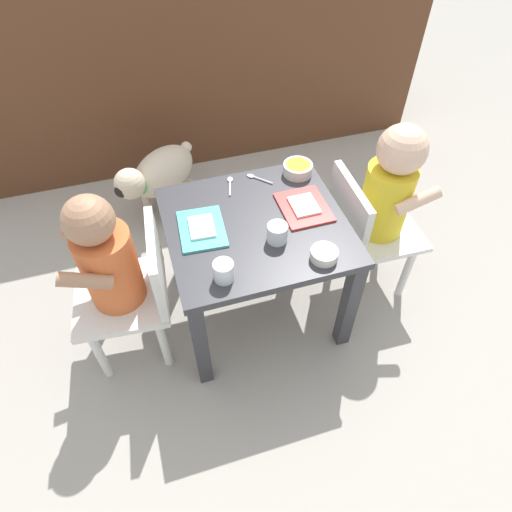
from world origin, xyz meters
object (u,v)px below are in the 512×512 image
at_px(water_cup_left, 224,272).
at_px(seated_child_right, 384,196).
at_px(spoon_by_left_tray, 257,178).
at_px(spoon_by_right_tray, 230,184).
at_px(dining_table, 256,241).
at_px(food_tray_right, 304,207).
at_px(food_tray_left, 202,228).
at_px(seated_child_left, 114,266).
at_px(water_cup_right, 277,234).
at_px(dog, 159,174).
at_px(veggie_bowl_near, 324,254).
at_px(cereal_bowl_right_side, 298,169).

bearing_deg(water_cup_left, seated_child_right, 17.03).
relative_size(spoon_by_left_tray, spoon_by_right_tray, 0.82).
distance_m(dining_table, food_tray_right, 0.19).
relative_size(dining_table, food_tray_left, 2.93).
relative_size(seated_child_left, seated_child_right, 0.98).
xyz_separation_m(water_cup_right, spoon_by_right_tray, (-0.07, 0.29, -0.02)).
bearing_deg(food_tray_right, dog, 123.41).
bearing_deg(seated_child_left, seated_child_right, 1.92).
bearing_deg(food_tray_right, spoon_by_right_tray, 136.82).
bearing_deg(food_tray_left, food_tray_right, 0.00).
xyz_separation_m(water_cup_left, spoon_by_left_tray, (0.21, 0.39, -0.02)).
bearing_deg(water_cup_right, spoon_by_left_tray, 84.45).
bearing_deg(spoon_by_right_tray, dog, 116.02).
distance_m(food_tray_left, spoon_by_left_tray, 0.30).
xyz_separation_m(seated_child_right, veggie_bowl_near, (-0.29, -0.19, 0.02)).
height_order(food_tray_left, food_tray_right, same).
bearing_deg(dog, food_tray_left, -83.15).
distance_m(seated_child_left, food_tray_right, 0.60).
bearing_deg(dining_table, water_cup_left, -129.03).
distance_m(seated_child_left, seated_child_right, 0.87).
bearing_deg(spoon_by_left_tray, veggie_bowl_near, -79.33).
height_order(veggie_bowl_near, spoon_by_left_tray, veggie_bowl_near).
distance_m(water_cup_left, veggie_bowl_near, 0.29).
bearing_deg(dining_table, spoon_by_left_tray, 71.95).
distance_m(seated_child_left, water_cup_right, 0.48).
relative_size(seated_child_right, water_cup_right, 11.09).
distance_m(dog, food_tray_right, 0.77).
height_order(dog, water_cup_left, water_cup_left).
bearing_deg(seated_child_right, food_tray_left, 177.80).
xyz_separation_m(cereal_bowl_right_side, veggie_bowl_near, (-0.07, -0.38, -0.00)).
height_order(seated_child_left, food_tray_right, seated_child_left).
distance_m(dog, spoon_by_right_tray, 0.53).
bearing_deg(water_cup_left, dining_table, 50.97).
bearing_deg(spoon_by_right_tray, food_tray_left, -126.87).
bearing_deg(spoon_by_right_tray, food_tray_right, -43.18).
distance_m(food_tray_right, cereal_bowl_right_side, 0.18).
bearing_deg(veggie_bowl_near, seated_child_right, 32.96).
xyz_separation_m(dining_table, water_cup_left, (-0.15, -0.18, 0.10)).
height_order(seated_child_left, spoon_by_right_tray, seated_child_left).
relative_size(cereal_bowl_right_side, spoon_by_left_tray, 1.23).
bearing_deg(cereal_bowl_right_side, spoon_by_right_tray, 177.62).
bearing_deg(cereal_bowl_right_side, dog, 135.45).
bearing_deg(dining_table, veggie_bowl_near, -53.72).
height_order(dog, water_cup_right, water_cup_right).
relative_size(dining_table, veggie_bowl_near, 6.97).
bearing_deg(spoon_by_left_tray, cereal_bowl_right_side, -5.32).
bearing_deg(water_cup_right, cereal_bowl_right_side, 58.70).
bearing_deg(veggie_bowl_near, food_tray_left, 145.07).
bearing_deg(spoon_by_left_tray, seated_child_left, -154.73).
distance_m(seated_child_right, cereal_bowl_right_side, 0.30).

